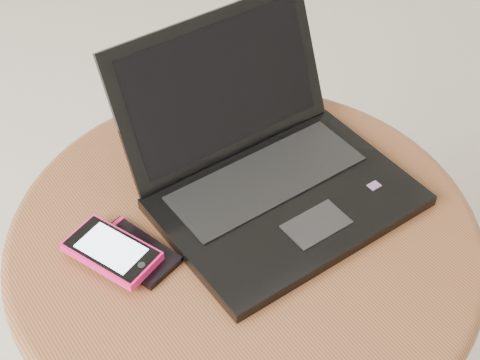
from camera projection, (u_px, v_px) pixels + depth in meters
table at (244, 278)px, 1.00m from camera, size 0.63×0.63×0.50m
laptop at (268, 168)px, 0.95m from camera, size 0.33×0.31×0.20m
phone_black at (135, 252)px, 0.89m from camera, size 0.09×0.12×0.01m
phone_pink at (112, 251)px, 0.87m from camera, size 0.10×0.13×0.01m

